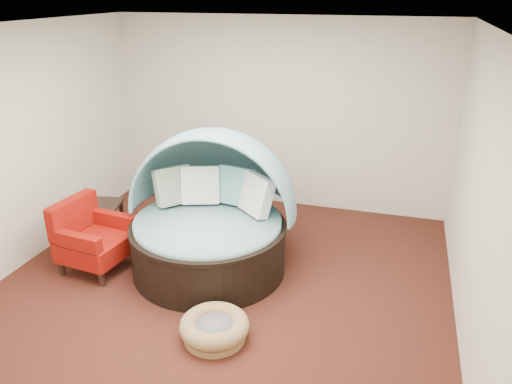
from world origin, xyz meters
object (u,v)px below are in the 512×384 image
(canopy_daybed, at_px, (210,207))
(pet_basket, at_px, (215,328))
(red_armchair, at_px, (92,238))
(side_table, at_px, (104,214))

(canopy_daybed, distance_m, pet_basket, 1.54)
(pet_basket, relative_size, red_armchair, 0.92)
(side_table, bearing_deg, red_armchair, -65.69)
(canopy_daybed, bearing_deg, red_armchair, -165.58)
(side_table, bearing_deg, canopy_daybed, -12.50)
(red_armchair, bearing_deg, pet_basket, -16.99)
(red_armchair, relative_size, side_table, 1.54)
(pet_basket, xyz_separation_m, side_table, (-2.25, 1.68, 0.16))
(canopy_daybed, xyz_separation_m, side_table, (-1.72, 0.38, -0.49))
(pet_basket, distance_m, red_armchair, 2.07)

